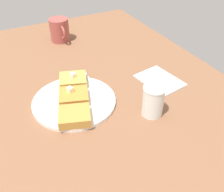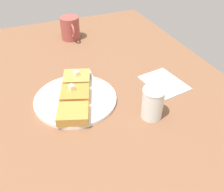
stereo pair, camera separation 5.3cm
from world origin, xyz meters
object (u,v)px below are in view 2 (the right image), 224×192
Objects in this scene: fork at (96,85)px; syrup_jar at (153,103)px; plate at (76,99)px; coffee_mug at (70,28)px; napkin at (164,83)px.

syrup_jar is at bearing 29.19° from fork.
fork is at bearing 114.97° from plate.
plate is 8.74cm from fork.
fork is 21.50cm from syrup_jar.
fork is 1.70× the size of syrup_jar.
napkin is at bearing 23.87° from coffee_mug.
syrup_jar reaches higher than plate.
coffee_mug is (-39.86, 2.20, 3.56)cm from fork.
coffee_mug reaches higher than syrup_jar.
syrup_jar is at bearing 7.95° from coffee_mug.
syrup_jar is 58.98cm from coffee_mug.
plate is 30.41cm from napkin.
syrup_jar is at bearing -43.57° from napkin.
syrup_jar is 0.84× the size of coffee_mug.
plate reaches higher than napkin.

